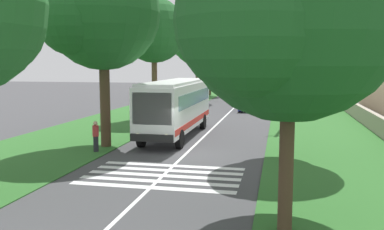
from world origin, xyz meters
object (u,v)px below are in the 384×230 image
(trailing_car_0, at_px, (248,104))
(roadside_tree_left_4, at_px, (153,33))
(pedestrian, at_px, (96,136))
(roadside_tree_right_0, at_px, (286,45))
(roadside_tree_left_2, at_px, (196,42))
(roadside_tree_right_2, at_px, (286,11))
(trailing_car_1, at_px, (253,100))
(roadside_tree_right_4, at_px, (283,51))
(utility_pole, at_px, (285,68))
(roadside_tree_right_1, at_px, (285,16))
(roadside_tree_right_3, at_px, (281,52))
(roadside_tree_left_0, at_px, (101,16))
(trailing_minibus_0, at_px, (258,89))
(coach_bus, at_px, (177,105))
(roadside_tree_left_3, at_px, (209,40))

(trailing_car_0, distance_m, roadside_tree_left_4, 13.19)
(pedestrian, bearing_deg, roadside_tree_right_0, -11.09)
(roadside_tree_left_2, relative_size, roadside_tree_right_2, 1.02)
(trailing_car_1, relative_size, roadside_tree_right_4, 0.42)
(pedestrian, bearing_deg, roadside_tree_left_2, 1.05)
(trailing_car_1, distance_m, utility_pole, 16.63)
(roadside_tree_left_4, xyz_separation_m, roadside_tree_right_1, (-22.43, -10.74, -1.28))
(roadside_tree_right_3, bearing_deg, roadside_tree_left_0, 170.61)
(roadside_tree_right_1, distance_m, roadside_tree_right_2, 9.85)
(trailing_car_0, distance_m, trailing_minibus_0, 13.23)
(coach_bus, xyz_separation_m, roadside_tree_left_4, (7.80, 3.95, 5.31))
(roadside_tree_left_2, distance_m, roadside_tree_left_3, 11.16)
(roadside_tree_left_4, xyz_separation_m, pedestrian, (-13.63, -0.83, -6.55))
(trailing_minibus_0, height_order, roadside_tree_left_0, roadside_tree_left_0)
(trailing_car_0, height_order, pedestrian, pedestrian)
(roadside_tree_right_0, height_order, pedestrian, roadside_tree_right_0)
(utility_pole, bearing_deg, trailing_car_0, 18.28)
(roadside_tree_left_2, height_order, pedestrian, roadside_tree_left_2)
(roadside_tree_left_2, bearing_deg, roadside_tree_right_3, -18.24)
(roadside_tree_left_2, bearing_deg, roadside_tree_left_4, 179.13)
(roadside_tree_left_0, relative_size, roadside_tree_right_2, 1.05)
(trailing_minibus_0, bearing_deg, roadside_tree_right_4, -19.29)
(pedestrian, bearing_deg, trailing_car_1, -13.99)
(trailing_car_0, distance_m, roadside_tree_right_3, 40.85)
(roadside_tree_left_4, xyz_separation_m, roadside_tree_right_0, (40.94, -11.52, 0.66))
(trailing_car_0, xyz_separation_m, pedestrian, (-22.09, 6.68, 0.24))
(trailing_car_1, relative_size, roadside_tree_right_3, 0.40)
(trailing_car_0, relative_size, pedestrian, 2.54)
(trailing_minibus_0, relative_size, roadside_tree_left_3, 0.53)
(roadside_tree_right_1, height_order, utility_pole, roadside_tree_right_1)
(roadside_tree_right_0, distance_m, roadside_tree_right_1, 63.40)
(trailing_car_0, relative_size, roadside_tree_right_1, 0.45)
(trailing_minibus_0, bearing_deg, roadside_tree_right_0, -10.78)
(roadside_tree_right_0, relative_size, roadside_tree_right_2, 1.06)
(roadside_tree_right_0, xyz_separation_m, roadside_tree_right_2, (-53.60, 0.67, -0.67))
(roadside_tree_left_3, distance_m, roadside_tree_right_3, 22.99)
(coach_bus, distance_m, roadside_tree_right_4, 39.43)
(trailing_minibus_0, relative_size, roadside_tree_right_2, 0.58)
(trailing_minibus_0, distance_m, roadside_tree_right_2, 34.96)
(trailing_car_0, bearing_deg, roadside_tree_right_0, -7.05)
(roadside_tree_right_1, xyz_separation_m, roadside_tree_right_4, (53.15, -0.27, 0.58))
(utility_pole, height_order, pedestrian, utility_pole)
(roadside_tree_left_2, height_order, roadside_tree_right_1, roadside_tree_left_2)
(coach_bus, height_order, roadside_tree_right_0, roadside_tree_right_0)
(trailing_car_1, bearing_deg, trailing_car_0, 178.49)
(trailing_minibus_0, relative_size, roadside_tree_left_0, 0.55)
(roadside_tree_right_1, height_order, roadside_tree_right_2, roadside_tree_right_2)
(pedestrian, bearing_deg, roadside_tree_right_4, -12.95)
(roadside_tree_left_0, distance_m, roadside_tree_right_1, 14.61)
(trailing_car_1, relative_size, roadside_tree_right_0, 0.39)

